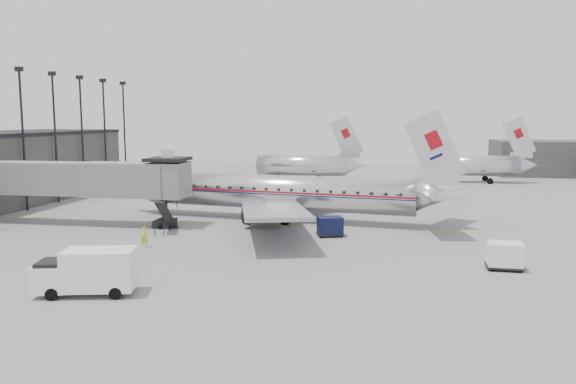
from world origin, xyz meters
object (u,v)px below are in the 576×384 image
Objects in this scene: baggage_cart_white at (505,255)px; ramp_worker at (144,237)px; service_van at (87,271)px; baggage_cart_navy at (330,226)px; airliner at (282,193)px.

ramp_worker is at bearing 177.45° from baggage_cart_white.
service_van is 21.69m from baggage_cart_navy.
service_van is 2.33× the size of baggage_cart_navy.
baggage_cart_navy is at bearing 18.34° from ramp_worker.
baggage_cart_navy is (12.07, 18.01, -0.47)m from service_van.
baggage_cart_navy is at bearing 43.71° from service_van.
airliner is at bearing 110.15° from baggage_cart_navy.
baggage_cart_navy is at bearing 147.46° from baggage_cart_white.
airliner is at bearing 51.07° from ramp_worker.
ramp_worker is at bearing -172.95° from baggage_cart_navy.
baggage_cart_white reaches higher than baggage_cart_navy.
baggage_cart_white is (24.34, 9.44, -0.40)m from service_van.
baggage_cart_navy is 1.06× the size of baggage_cart_white.
baggage_cart_white is 26.18m from ramp_worker.
service_van reaches higher than ramp_worker.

